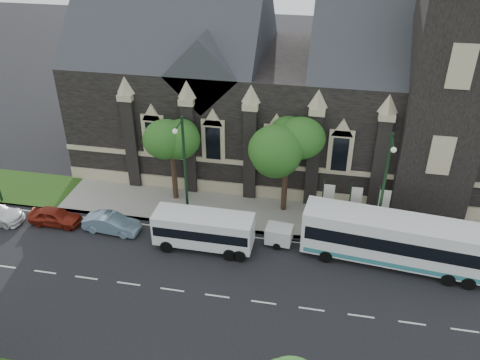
% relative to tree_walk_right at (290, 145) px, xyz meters
% --- Properties ---
extents(ground, '(160.00, 160.00, 0.00)m').
position_rel_tree_walk_right_xyz_m(ground, '(-3.21, -10.71, -5.82)').
color(ground, black).
rests_on(ground, ground).
extents(sidewalk, '(80.00, 5.00, 0.15)m').
position_rel_tree_walk_right_xyz_m(sidewalk, '(-3.21, -1.21, -5.74)').
color(sidewalk, gray).
rests_on(sidewalk, ground).
extents(museum, '(40.00, 17.70, 29.90)m').
position_rel_tree_walk_right_xyz_m(museum, '(1.90, 8.07, 2.35)').
color(museum, black).
rests_on(museum, ground).
extents(tree_walk_right, '(4.08, 4.08, 7.80)m').
position_rel_tree_walk_right_xyz_m(tree_walk_right, '(0.00, 0.00, 0.00)').
color(tree_walk_right, black).
rests_on(tree_walk_right, ground).
extents(tree_walk_left, '(3.91, 3.91, 7.64)m').
position_rel_tree_walk_right_xyz_m(tree_walk_left, '(-9.01, -0.01, -0.08)').
color(tree_walk_left, black).
rests_on(tree_walk_left, ground).
extents(street_lamp_near, '(0.36, 1.88, 9.00)m').
position_rel_tree_walk_right_xyz_m(street_lamp_near, '(6.79, -3.62, -0.71)').
color(street_lamp_near, black).
rests_on(street_lamp_near, ground).
extents(street_lamp_mid, '(0.36, 1.88, 9.00)m').
position_rel_tree_walk_right_xyz_m(street_lamp_mid, '(-7.21, -3.62, -0.71)').
color(street_lamp_mid, black).
rests_on(street_lamp_mid, ground).
extents(banner_flag_left, '(0.90, 0.10, 4.00)m').
position_rel_tree_walk_right_xyz_m(banner_flag_left, '(3.08, -1.71, -3.43)').
color(banner_flag_left, black).
rests_on(banner_flag_left, ground).
extents(banner_flag_center, '(0.90, 0.10, 4.00)m').
position_rel_tree_walk_right_xyz_m(banner_flag_center, '(5.08, -1.71, -3.43)').
color(banner_flag_center, black).
rests_on(banner_flag_center, ground).
extents(banner_flag_right, '(0.90, 0.10, 4.00)m').
position_rel_tree_walk_right_xyz_m(banner_flag_right, '(7.08, -1.71, -3.43)').
color(banner_flag_right, black).
rests_on(banner_flag_right, ground).
extents(tour_coach, '(12.51, 3.92, 3.59)m').
position_rel_tree_walk_right_xyz_m(tour_coach, '(7.85, -5.18, -3.86)').
color(tour_coach, white).
rests_on(tour_coach, ground).
extents(shuttle_bus, '(7.09, 2.54, 2.73)m').
position_rel_tree_walk_right_xyz_m(shuttle_bus, '(-5.27, -5.95, -4.23)').
color(shuttle_bus, white).
rests_on(shuttle_bus, ground).
extents(box_trailer, '(2.77, 1.63, 1.45)m').
position_rel_tree_walk_right_xyz_m(box_trailer, '(-0.03, -4.59, -4.99)').
color(box_trailer, silver).
rests_on(box_trailer, ground).
extents(sedan, '(4.37, 1.76, 1.41)m').
position_rel_tree_walk_right_xyz_m(sedan, '(-12.59, -5.45, -5.11)').
color(sedan, '#7E9EB6').
rests_on(sedan, ground).
extents(car_far_red, '(4.05, 1.66, 1.37)m').
position_rel_tree_walk_right_xyz_m(car_far_red, '(-17.25, -5.40, -5.13)').
color(car_far_red, maroon).
rests_on(car_far_red, ground).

